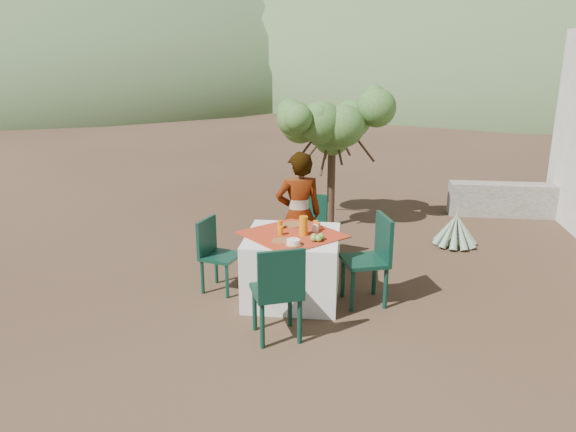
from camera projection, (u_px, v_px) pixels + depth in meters
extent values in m
plane|color=#332017|center=(291.00, 290.00, 6.59)|extent=(160.00, 160.00, 0.00)
cube|color=white|center=(292.00, 267.00, 6.29)|extent=(1.02, 1.02, 0.75)
cube|color=#B03219|center=(292.00, 235.00, 6.18)|extent=(1.30, 1.30, 0.01)
cylinder|color=black|center=(289.00, 249.00, 7.27)|extent=(0.04, 0.04, 0.44)
cylinder|color=black|center=(313.00, 253.00, 7.13)|extent=(0.04, 0.04, 0.44)
cylinder|color=black|center=(300.00, 241.00, 7.56)|extent=(0.04, 0.04, 0.44)
cylinder|color=black|center=(323.00, 245.00, 7.42)|extent=(0.04, 0.04, 0.44)
cube|color=black|center=(306.00, 231.00, 7.28)|extent=(0.53, 0.53, 0.04)
cube|color=black|center=(312.00, 210.00, 7.37)|extent=(0.41, 0.17, 0.43)
cylinder|color=black|center=(290.00, 304.00, 5.69)|extent=(0.05, 0.05, 0.48)
cylinder|color=black|center=(255.00, 308.00, 5.60)|extent=(0.05, 0.05, 0.48)
cylinder|color=black|center=(300.00, 320.00, 5.35)|extent=(0.05, 0.05, 0.48)
cylinder|color=black|center=(262.00, 325.00, 5.26)|extent=(0.05, 0.05, 0.48)
cube|color=black|center=(276.00, 291.00, 5.41)|extent=(0.58, 0.58, 0.04)
cube|color=black|center=(282.00, 275.00, 5.14)|extent=(0.44, 0.21, 0.47)
cylinder|color=black|center=(227.00, 281.00, 6.32)|extent=(0.04, 0.04, 0.42)
cylinder|color=black|center=(240.00, 271.00, 6.61)|extent=(0.04, 0.04, 0.42)
cylinder|color=black|center=(202.00, 276.00, 6.44)|extent=(0.04, 0.04, 0.42)
cylinder|color=black|center=(216.00, 267.00, 6.72)|extent=(0.04, 0.04, 0.42)
cube|color=black|center=(221.00, 256.00, 6.46)|extent=(0.49, 0.49, 0.04)
cube|color=black|center=(206.00, 236.00, 6.46)|extent=(0.14, 0.39, 0.41)
cylinder|color=black|center=(343.00, 276.00, 6.35)|extent=(0.05, 0.05, 0.49)
cylinder|color=black|center=(352.00, 290.00, 6.00)|extent=(0.05, 0.05, 0.49)
cylinder|color=black|center=(374.00, 274.00, 6.42)|extent=(0.05, 0.05, 0.49)
cylinder|color=black|center=(386.00, 287.00, 6.07)|extent=(0.05, 0.05, 0.49)
cube|color=black|center=(365.00, 261.00, 6.14)|extent=(0.58, 0.58, 0.04)
cube|color=black|center=(384.00, 237.00, 6.09)|extent=(0.18, 0.45, 0.48)
imported|color=#8C6651|center=(299.00, 215.00, 6.80)|extent=(0.66, 0.53, 1.56)
cylinder|color=#443122|center=(331.00, 182.00, 8.72)|extent=(0.12, 0.12, 1.42)
sphere|color=#2D5F23|center=(332.00, 136.00, 8.51)|extent=(0.61, 0.61, 0.61)
sphere|color=#2D5F23|center=(370.00, 127.00, 8.40)|extent=(0.57, 0.57, 0.57)
sphere|color=#2D5F23|center=(300.00, 128.00, 8.64)|extent=(0.53, 0.53, 0.53)
sphere|color=#2D5F23|center=(340.00, 118.00, 8.97)|extent=(0.55, 0.55, 0.55)
sphere|color=#2D5F23|center=(334.00, 139.00, 8.01)|extent=(0.49, 0.49, 0.49)
sphere|color=gray|center=(454.00, 243.00, 8.03)|extent=(0.21, 0.21, 0.21)
cone|color=gray|center=(456.00, 225.00, 7.95)|extent=(0.11, 0.11, 0.60)
cone|color=gray|center=(465.00, 230.00, 7.97)|extent=(0.37, 0.14, 0.50)
cone|color=gray|center=(462.00, 228.00, 8.04)|extent=(0.31, 0.29, 0.52)
cone|color=gray|center=(456.00, 227.00, 8.09)|extent=(0.18, 0.36, 0.51)
cone|color=gray|center=(451.00, 227.00, 8.10)|extent=(0.22, 0.35, 0.52)
cone|color=gray|center=(447.00, 228.00, 8.05)|extent=(0.34, 0.25, 0.52)
cone|color=gray|center=(446.00, 230.00, 7.98)|extent=(0.37, 0.14, 0.50)
cone|color=gray|center=(449.00, 231.00, 7.90)|extent=(0.31, 0.29, 0.52)
cone|color=gray|center=(455.00, 232.00, 7.85)|extent=(0.18, 0.36, 0.51)
cone|color=gray|center=(461.00, 233.00, 7.85)|extent=(0.22, 0.35, 0.52)
cone|color=gray|center=(465.00, 231.00, 7.89)|extent=(0.34, 0.25, 0.52)
cube|color=gray|center=(529.00, 200.00, 9.33)|extent=(2.60, 0.35, 0.55)
ellipsoid|color=#415932|center=(72.00, 88.00, 37.09)|extent=(40.00, 40.00, 16.00)
ellipsoid|color=#415932|center=(518.00, 85.00, 39.41)|extent=(48.00, 48.00, 20.00)
ellipsoid|color=slate|center=(310.00, 73.00, 56.39)|extent=(60.00, 60.00, 24.00)
cylinder|color=brown|center=(293.00, 225.00, 6.48)|extent=(0.25, 0.25, 0.01)
cylinder|color=brown|center=(282.00, 241.00, 5.94)|extent=(0.21, 0.21, 0.01)
cylinder|color=orange|center=(280.00, 225.00, 6.35)|extent=(0.06, 0.06, 0.10)
cylinder|color=orange|center=(281.00, 231.00, 6.14)|extent=(0.06, 0.06, 0.10)
cylinder|color=orange|center=(304.00, 226.00, 6.12)|extent=(0.10, 0.10, 0.21)
cylinder|color=brown|center=(293.00, 245.00, 5.84)|extent=(0.18, 0.18, 0.01)
cylinder|color=white|center=(293.00, 242.00, 5.83)|extent=(0.14, 0.14, 0.05)
cylinder|color=orange|center=(318.00, 226.00, 6.29)|extent=(0.06, 0.06, 0.09)
cylinder|color=orange|center=(316.00, 225.00, 6.36)|extent=(0.06, 0.06, 0.09)
cube|color=white|center=(315.00, 228.00, 6.23)|extent=(0.07, 0.06, 0.08)
sphere|color=#6A9D39|center=(314.00, 237.00, 5.98)|extent=(0.07, 0.07, 0.07)
sphere|color=#6A9D39|center=(321.00, 237.00, 5.99)|extent=(0.07, 0.07, 0.07)
sphere|color=#6A9D39|center=(319.00, 238.00, 5.93)|extent=(0.07, 0.07, 0.07)
sphere|color=#6A9D39|center=(314.00, 238.00, 5.94)|extent=(0.07, 0.07, 0.07)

